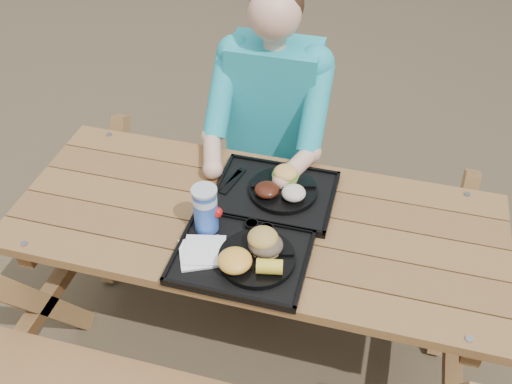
# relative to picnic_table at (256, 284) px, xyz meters

# --- Properties ---
(ground) EXTENTS (60.00, 60.00, 0.00)m
(ground) POSITION_rel_picnic_table_xyz_m (0.00, 0.00, -0.38)
(ground) COLOR #999999
(ground) RESTS_ON ground
(picnic_table) EXTENTS (1.80, 1.49, 0.75)m
(picnic_table) POSITION_rel_picnic_table_xyz_m (0.00, 0.00, 0.00)
(picnic_table) COLOR #999999
(picnic_table) RESTS_ON ground
(tray_near) EXTENTS (0.45, 0.35, 0.02)m
(tray_near) POSITION_rel_picnic_table_xyz_m (0.00, -0.21, 0.39)
(tray_near) COLOR black
(tray_near) RESTS_ON picnic_table
(tray_far) EXTENTS (0.45, 0.35, 0.02)m
(tray_far) POSITION_rel_picnic_table_xyz_m (0.04, 0.14, 0.39)
(tray_far) COLOR black
(tray_far) RESTS_ON picnic_table
(plate_near) EXTENTS (0.26, 0.26, 0.02)m
(plate_near) POSITION_rel_picnic_table_xyz_m (0.06, -0.21, 0.41)
(plate_near) COLOR black
(plate_near) RESTS_ON tray_near
(plate_far) EXTENTS (0.26, 0.26, 0.02)m
(plate_far) POSITION_rel_picnic_table_xyz_m (0.07, 0.15, 0.41)
(plate_far) COLOR black
(plate_far) RESTS_ON tray_far
(napkin_stack) EXTENTS (0.19, 0.19, 0.02)m
(napkin_stack) POSITION_rel_picnic_table_xyz_m (-0.13, -0.23, 0.40)
(napkin_stack) COLOR white
(napkin_stack) RESTS_ON tray_near
(soda_cup) EXTENTS (0.08, 0.08, 0.17)m
(soda_cup) POSITION_rel_picnic_table_xyz_m (-0.15, -0.11, 0.48)
(soda_cup) COLOR blue
(soda_cup) RESTS_ON tray_near
(condiment_bbq) EXTENTS (0.05, 0.05, 0.03)m
(condiment_bbq) POSITION_rel_picnic_table_xyz_m (0.00, -0.07, 0.41)
(condiment_bbq) COLOR black
(condiment_bbq) RESTS_ON tray_near
(condiment_mustard) EXTENTS (0.05, 0.05, 0.03)m
(condiment_mustard) POSITION_rel_picnic_table_xyz_m (0.06, -0.09, 0.41)
(condiment_mustard) COLOR #FFFC1C
(condiment_mustard) RESTS_ON tray_near
(sandwich) EXTENTS (0.11, 0.11, 0.11)m
(sandwich) POSITION_rel_picnic_table_xyz_m (0.08, -0.17, 0.47)
(sandwich) COLOR gold
(sandwich) RESTS_ON plate_near
(mac_cheese) EXTENTS (0.11, 0.11, 0.06)m
(mac_cheese) POSITION_rel_picnic_table_xyz_m (0.00, -0.27, 0.44)
(mac_cheese) COLOR #FFBB43
(mac_cheese) RESTS_ON plate_near
(corn_cob) EXTENTS (0.10, 0.10, 0.05)m
(corn_cob) POSITION_rel_picnic_table_xyz_m (0.12, -0.27, 0.44)
(corn_cob) COLOR yellow
(corn_cob) RESTS_ON plate_near
(cutlery_far) EXTENTS (0.07, 0.17, 0.01)m
(cutlery_far) POSITION_rel_picnic_table_xyz_m (-0.13, 0.15, 0.40)
(cutlery_far) COLOR black
(cutlery_far) RESTS_ON tray_far
(burger) EXTENTS (0.10, 0.10, 0.09)m
(burger) POSITION_rel_picnic_table_xyz_m (0.06, 0.20, 0.46)
(burger) COLOR #F6B356
(burger) RESTS_ON plate_far
(baked_beans) EXTENTS (0.09, 0.09, 0.04)m
(baked_beans) POSITION_rel_picnic_table_xyz_m (0.02, 0.10, 0.44)
(baked_beans) COLOR #41180D
(baked_beans) RESTS_ON plate_far
(potato_salad) EXTENTS (0.09, 0.09, 0.05)m
(potato_salad) POSITION_rel_picnic_table_xyz_m (0.12, 0.10, 0.44)
(potato_salad) COLOR silver
(potato_salad) RESTS_ON plate_far
(diner) EXTENTS (0.48, 0.84, 1.28)m
(diner) POSITION_rel_picnic_table_xyz_m (-0.08, 0.60, 0.27)
(diner) COLOR #1AB9A0
(diner) RESTS_ON ground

